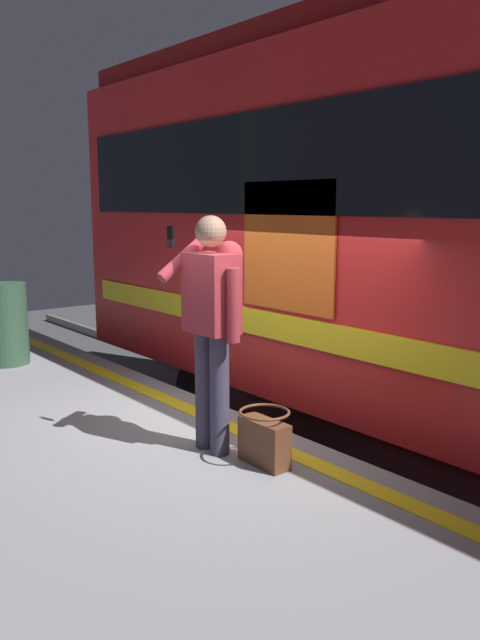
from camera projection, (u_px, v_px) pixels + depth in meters
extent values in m
plane|color=#3D3D3F|center=(255.00, 525.00, 5.57)|extent=(24.66, 24.66, 0.00)
cube|color=yellow|center=(227.00, 426.00, 5.21)|extent=(16.11, 0.16, 0.01)
cube|color=slate|center=(343.00, 482.00, 6.26)|extent=(21.37, 0.08, 0.16)
cube|color=slate|center=(431.00, 447.00, 7.14)|extent=(21.37, 0.08, 0.16)
cube|color=#D85919|center=(287.00, 247.00, 5.51)|extent=(1.13, 0.02, 1.11)
cylinder|color=black|center=(201.00, 396.00, 7.34)|extent=(0.84, 0.12, 0.84)
cylinder|color=black|center=(334.00, 366.00, 8.70)|extent=(0.84, 0.12, 0.84)
cylinder|color=#383347|center=(220.00, 395.00, 4.56)|extent=(0.14, 0.14, 0.88)
cylinder|color=#383347|center=(205.00, 389.00, 4.70)|extent=(0.14, 0.14, 0.88)
cube|color=maroon|center=(211.00, 293.00, 4.50)|extent=(0.40, 0.24, 0.56)
sphere|color=maroon|center=(229.00, 255.00, 4.55)|extent=(0.20, 0.20, 0.20)
sphere|color=tan|center=(211.00, 231.00, 4.43)|extent=(0.22, 0.22, 0.22)
cylinder|color=maroon|center=(233.00, 305.00, 4.32)|extent=(0.09, 0.09, 0.51)
cylinder|color=maroon|center=(183.00, 259.00, 4.59)|extent=(0.09, 0.42, 0.33)
cube|color=black|center=(171.00, 237.00, 4.50)|extent=(0.07, 0.02, 0.15)
cube|color=#59331E|center=(264.00, 443.00, 4.42)|extent=(0.39, 0.15, 0.32)
torus|color=#59331E|center=(264.00, 412.00, 4.38)|extent=(0.35, 0.35, 0.02)
cylinder|color=#2D4C38|center=(6.00, 324.00, 7.18)|extent=(0.48, 0.48, 0.91)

